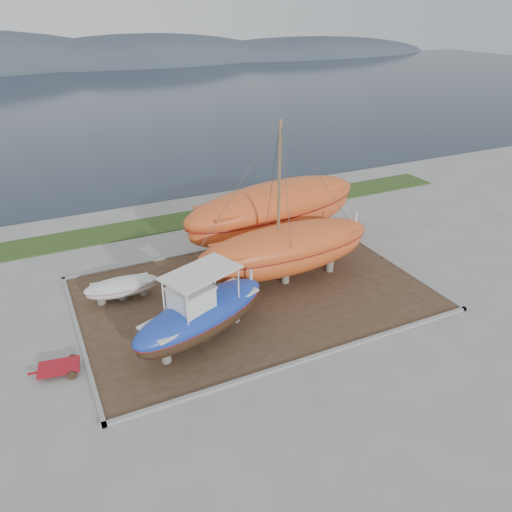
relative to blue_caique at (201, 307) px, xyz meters
name	(u,v)px	position (x,y,z in m)	size (l,w,h in m)	color
ground	(289,334)	(3.91, -1.28, -1.85)	(140.00, 140.00, 0.00)	gray
dirt_patch	(253,294)	(3.91, 2.72, -1.82)	(18.00, 12.00, 0.06)	#422D1E
curb_frame	(253,293)	(3.91, 2.72, -1.78)	(18.60, 12.60, 0.15)	gray
grass_strip	(186,220)	(3.91, 14.22, -1.81)	(44.00, 3.00, 0.08)	#284219
sea	(77,101)	(3.91, 68.72, -1.85)	(260.00, 100.00, 0.04)	#192332
mountain_ridge	(45,66)	(3.91, 123.72, -1.85)	(200.00, 36.00, 20.00)	#333D49
blue_caique	(201,307)	(0.00, 0.00, 0.00)	(7.43, 2.32, 3.58)	#1C3DB3
white_dinghy	(122,289)	(-2.58, 5.27, -1.21)	(3.85, 1.44, 1.16)	silver
orange_sailboat	(287,206)	(6.06, 3.06, 2.77)	(10.39, 3.06, 9.12)	#D55220
orange_bare_hull	(274,217)	(7.62, 7.45, 0.28)	(12.64, 3.79, 4.14)	#D55220
red_trailer	(59,369)	(-6.32, 0.54, -1.67)	(2.53, 1.27, 0.36)	#AF131E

